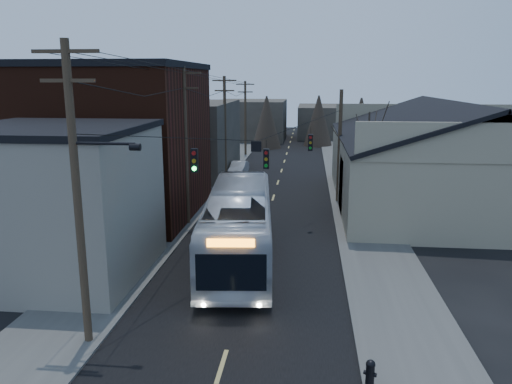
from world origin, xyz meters
TOP-DOWN VIEW (x-y plane):
  - road_surface at (0.00, 30.00)m, footprint 9.00×110.00m
  - sidewalk_left at (-6.50, 30.00)m, footprint 4.00×110.00m
  - sidewalk_right at (6.50, 30.00)m, footprint 4.00×110.00m
  - building_clapboard at (-9.00, 9.00)m, footprint 8.00×8.00m
  - building_brick at (-10.00, 20.00)m, footprint 10.00×12.00m
  - building_left_far at (-9.50, 36.00)m, footprint 9.00×14.00m
  - warehouse at (13.00, 25.00)m, footprint 16.16×20.60m
  - building_far_left at (-6.00, 65.00)m, footprint 10.00×12.00m
  - building_far_right at (7.00, 70.00)m, footprint 12.00×14.00m
  - bare_tree at (6.50, 20.00)m, footprint 0.40×0.40m
  - utility_lines at (-3.11, 24.14)m, footprint 11.24×45.28m
  - bus at (-0.81, 12.01)m, footprint 4.44×13.82m
  - parked_car at (-4.05, 35.14)m, footprint 1.63×4.15m
  - fire_hydrant at (4.70, 1.29)m, footprint 0.41×0.29m

SIDE VIEW (x-z plane):
  - road_surface at x=0.00m, z-range 0.00..0.02m
  - sidewalk_left at x=-6.50m, z-range 0.00..0.12m
  - sidewalk_right at x=6.50m, z-range 0.00..0.12m
  - fire_hydrant at x=4.70m, z-range 0.15..1.00m
  - parked_car at x=-4.05m, z-range 0.00..1.34m
  - bus at x=-0.81m, z-range 0.00..3.78m
  - building_far_right at x=7.00m, z-range 0.00..5.00m
  - warehouse at x=13.00m, z-range -1.17..6.56m
  - building_far_left at x=-6.00m, z-range 0.00..6.00m
  - building_clapboard at x=-9.00m, z-range 0.00..7.00m
  - building_left_far at x=-9.50m, z-range 0.00..7.00m
  - bare_tree at x=6.50m, z-range 0.00..7.20m
  - utility_lines at x=-3.11m, z-range -0.30..10.20m
  - building_brick at x=-10.00m, z-range 0.00..10.00m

